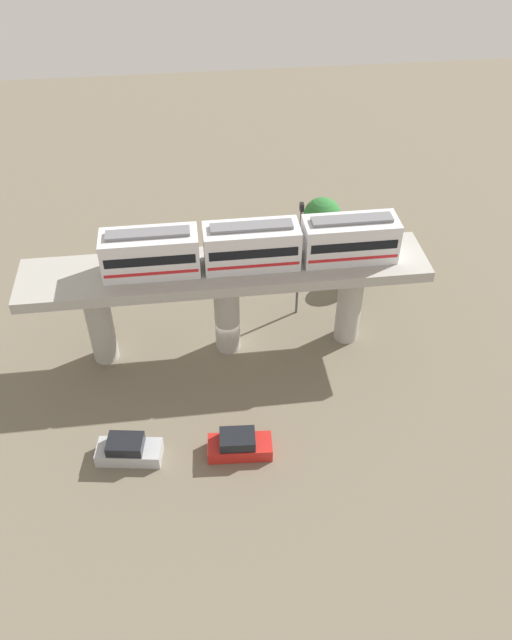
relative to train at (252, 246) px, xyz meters
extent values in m
plane|color=#706654|center=(0.00, 1.88, -9.28)|extent=(120.00, 120.00, 0.00)
cylinder|color=#A8A59E|center=(0.00, -7.50, -5.81)|extent=(1.90, 1.90, 6.95)
cylinder|color=#A8A59E|center=(0.00, 1.88, -5.81)|extent=(1.90, 1.90, 6.95)
cylinder|color=#A8A59E|center=(0.00, 11.26, -5.81)|extent=(1.90, 1.90, 6.95)
cube|color=#A8A59E|center=(0.00, 1.88, -1.93)|extent=(5.20, 28.85, 0.80)
cube|color=silver|center=(0.00, -6.95, -0.03)|extent=(2.60, 6.60, 3.00)
cube|color=black|center=(0.00, -6.95, 0.22)|extent=(2.64, 6.07, 0.70)
cube|color=red|center=(0.00, -6.95, -0.78)|extent=(2.64, 6.34, 0.24)
cube|color=slate|center=(0.00, -6.95, 1.59)|extent=(1.10, 5.61, 0.24)
cube|color=silver|center=(0.00, 0.00, -0.03)|extent=(2.60, 6.60, 3.00)
cube|color=black|center=(0.00, 0.00, 0.22)|extent=(2.64, 6.07, 0.70)
cube|color=red|center=(0.00, 0.00, -0.78)|extent=(2.64, 6.34, 0.24)
cube|color=slate|center=(0.00, 0.00, 1.59)|extent=(1.10, 5.61, 0.24)
cube|color=silver|center=(0.00, 6.95, -0.03)|extent=(2.60, 6.60, 3.00)
cube|color=black|center=(0.00, 6.95, 0.22)|extent=(2.64, 6.07, 0.70)
cube|color=red|center=(0.00, 6.95, -0.78)|extent=(2.64, 6.34, 0.24)
cube|color=slate|center=(0.00, 6.95, 1.59)|extent=(1.10, 5.61, 0.24)
cube|color=red|center=(-10.30, 2.04, -8.78)|extent=(2.08, 4.31, 1.00)
cube|color=black|center=(-10.30, 2.19, -7.90)|extent=(1.79, 2.40, 0.76)
cube|color=#B2B5BA|center=(-9.81, 9.23, -8.78)|extent=(2.42, 4.43, 1.00)
cube|color=black|center=(-9.81, 9.38, -7.90)|extent=(1.97, 2.52, 0.76)
cylinder|color=brown|center=(6.97, -10.57, -7.93)|extent=(0.36, 0.36, 2.71)
sphere|color=#38843D|center=(6.97, -10.57, -5.87)|extent=(2.53, 2.53, 2.53)
cylinder|color=brown|center=(12.54, -7.95, -8.08)|extent=(0.36, 0.36, 2.41)
sphere|color=#2D7233|center=(12.54, -7.95, -5.92)|extent=(3.48, 3.48, 3.48)
cylinder|color=#4C4C51|center=(3.40, -4.10, -4.41)|extent=(0.20, 0.20, 9.75)
cube|color=black|center=(3.40, -4.10, 0.77)|extent=(0.44, 0.28, 0.60)
camera|label=1|loc=(-36.18, 4.18, 24.89)|focal=35.64mm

